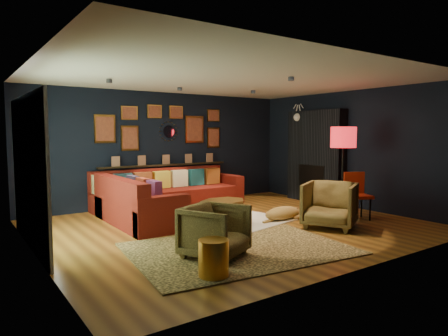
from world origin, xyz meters
TOP-DOWN VIEW (x-y plane):
  - floor at (0.00, 0.00)m, footprint 6.50×6.50m
  - room_walls at (0.00, 0.00)m, footprint 6.50×6.50m
  - sectional at (-0.61, 1.81)m, footprint 3.41×2.69m
  - ledge at (0.00, 2.68)m, footprint 3.20×0.12m
  - gallery_wall at (-0.01, 2.72)m, footprint 3.15×0.04m
  - sunburst_mirror at (0.10, 2.72)m, footprint 0.47×0.16m
  - fireplace at (3.09, 0.90)m, footprint 0.31×1.60m
  - deer_head at (3.14, 1.40)m, footprint 0.50×0.28m
  - sliding_door at (-3.22, 0.60)m, footprint 0.06×2.80m
  - ceiling_spots at (-0.00, 0.80)m, footprint 3.30×2.50m
  - shag_rug at (0.10, 0.17)m, footprint 2.38×1.95m
  - leopard_rug at (-0.80, -1.22)m, footprint 3.25×2.50m
  - coffee_table at (-0.23, -0.01)m, footprint 1.03×0.86m
  - pouf at (-1.30, 0.78)m, footprint 0.47×0.47m
  - armchair_left at (-1.28, -1.34)m, footprint 0.99×0.97m
  - armchair_right at (1.31, -1.07)m, footprint 1.12×1.14m
  - gold_stool at (-1.71, -1.96)m, footprint 0.35×0.35m
  - orange_chair at (2.33, -0.86)m, footprint 0.56×0.56m
  - floor_lamp at (2.18, -0.64)m, footprint 0.49×0.49m
  - dog at (1.00, -0.20)m, footprint 1.14×0.60m

SIDE VIEW (x-z plane):
  - floor at x=0.00m, z-range 0.00..0.00m
  - leopard_rug at x=-0.80m, z-range 0.00..0.02m
  - shag_rug at x=0.10m, z-range 0.00..0.03m
  - pouf at x=-1.30m, z-range 0.03..0.34m
  - dog at x=1.00m, z-range 0.02..0.37m
  - gold_stool at x=-1.71m, z-range 0.00..0.44m
  - sectional at x=-0.61m, z-range -0.11..0.75m
  - armchair_left at x=-1.28m, z-range 0.00..0.77m
  - coffee_table at x=-0.23m, z-range 0.16..0.62m
  - armchair_right at x=1.31m, z-range 0.00..0.88m
  - orange_chair at x=2.33m, z-range 0.08..0.98m
  - ledge at x=0.00m, z-range 0.90..0.94m
  - fireplace at x=3.09m, z-range -0.08..2.12m
  - sliding_door at x=-3.22m, z-range 0.00..2.20m
  - floor_lamp at x=2.18m, z-range 0.62..2.40m
  - room_walls at x=0.00m, z-range -1.66..4.84m
  - sunburst_mirror at x=0.10m, z-range 1.46..1.93m
  - gallery_wall at x=-0.01m, z-range 1.30..2.32m
  - deer_head at x=3.14m, z-range 1.83..2.28m
  - ceiling_spots at x=0.00m, z-range 2.53..2.59m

